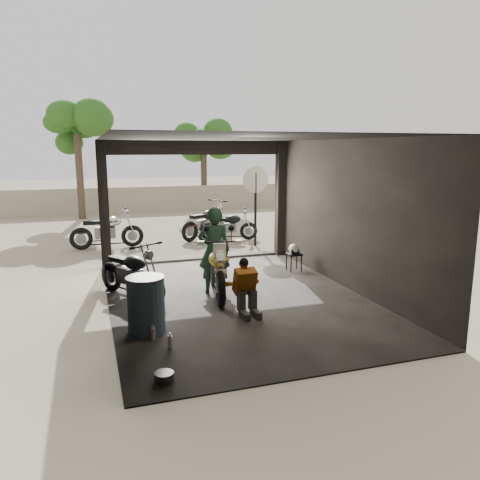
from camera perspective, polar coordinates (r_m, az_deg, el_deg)
ground at (r=9.58m, az=-0.45°, el=-7.16°), size 80.00×80.00×0.00m
garage at (r=9.77m, az=-1.44°, el=0.94°), size 7.00×7.13×3.20m
boundary_wall at (r=22.96m, az=-11.20°, el=4.92°), size 18.00×0.30×1.20m
tree_left at (r=21.19m, az=-19.32°, el=13.18°), size 2.20×2.20×5.60m
tree_right at (r=23.34m, az=-4.49°, el=12.47°), size 2.20×2.20×5.00m
main_bike at (r=9.60m, az=-2.86°, el=-3.11°), size 1.12×2.05×1.29m
left_bike at (r=9.77m, az=-13.13°, el=-3.50°), size 1.54×1.85×1.17m
outside_bike_a at (r=14.73m, az=-15.95°, el=1.47°), size 1.90×0.79×1.28m
outside_bike_b at (r=15.73m, az=-4.13°, el=2.45°), size 2.02×1.61×1.27m
outside_bike_c at (r=15.44m, az=-1.33°, el=2.01°), size 1.75×0.98×1.11m
rider at (r=9.70m, az=-3.17°, el=-1.32°), size 0.75×0.58×1.83m
mechanic at (r=8.48m, az=0.85°, el=-6.02°), size 0.54×0.72×1.01m
stool at (r=11.60m, az=6.60°, el=-1.99°), size 0.33×0.33×0.46m
helmet at (r=11.55m, az=6.59°, el=-1.05°), size 0.34×0.34×0.25m
oil_drum at (r=7.89m, az=-11.37°, el=-7.82°), size 0.77×0.77×0.95m
sign_post at (r=14.40m, az=1.92°, el=5.86°), size 0.83×0.08×2.48m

